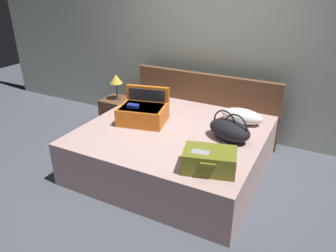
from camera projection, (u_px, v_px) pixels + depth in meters
The scene contains 11 objects.
ground_plane at pixel (157, 184), 3.62m from camera, with size 12.00×12.00×0.00m, color #4C515B.
back_wall at pixel (215, 43), 4.39m from camera, with size 8.00×0.10×2.60m, color #B7C1B2.
bed at pixel (173, 149), 3.83m from camera, with size 2.03×1.88×0.52m, color #BC9993.
headboard at pixel (205, 106), 4.53m from camera, with size 2.07×0.08×0.93m, color brown.
hard_case_large at pixel (143, 112), 3.86m from camera, with size 0.63×0.56×0.39m.
hard_case_medium at pixel (209, 160), 2.90m from camera, with size 0.54×0.42×0.20m.
duffel_bag at pixel (230, 130), 3.45m from camera, with size 0.56×0.43×0.32m.
pillow_near_headboard at pixel (152, 98), 4.39m from camera, with size 0.41×0.29×0.19m, color #4C724C.
pillow_center_head at pixel (242, 116), 3.85m from camera, with size 0.50×0.26×0.17m, color white.
nightstand at pixel (118, 113), 4.94m from camera, with size 0.44×0.40×0.44m, color brown.
table_lamp at pixel (116, 80), 4.72m from camera, with size 0.19×0.19×0.38m.
Camera 1 is at (1.49, -2.61, 2.13)m, focal length 34.31 mm.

